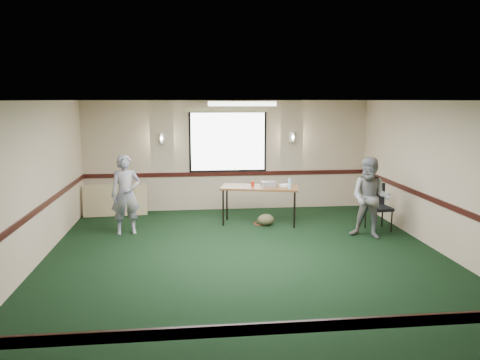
{
  "coord_description": "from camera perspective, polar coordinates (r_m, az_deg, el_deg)",
  "views": [
    {
      "loc": [
        -0.98,
        -7.43,
        2.71
      ],
      "look_at": [
        0.0,
        1.3,
        1.2
      ],
      "focal_mm": 35.0,
      "sensor_mm": 36.0,
      "label": 1
    }
  ],
  "objects": [
    {
      "name": "folding_table",
      "position": [
        10.25,
        2.41,
        -1.14
      ],
      "size": [
        1.78,
        1.04,
        0.84
      ],
      "rotation": [
        0.0,
        0.0,
        -0.24
      ],
      "color": "#573518",
      "rests_on": "ground"
    },
    {
      "name": "person_left",
      "position": [
        9.77,
        -13.76,
        -1.72
      ],
      "size": [
        0.66,
        0.5,
        1.63
      ],
      "primitive_type": "imported",
      "rotation": [
        0.0,
        0.0,
        0.19
      ],
      "color": "#394B7F",
      "rests_on": "ground"
    },
    {
      "name": "game_console",
      "position": [
        10.28,
        5.43,
        -0.66
      ],
      "size": [
        0.23,
        0.2,
        0.05
      ],
      "primitive_type": "cube",
      "rotation": [
        0.0,
        0.0,
        0.19
      ],
      "color": "white",
      "rests_on": "folding_table"
    },
    {
      "name": "room_shell",
      "position": [
        9.67,
        -0.54,
        3.04
      ],
      "size": [
        8.0,
        8.02,
        8.0
      ],
      "color": "#C7B08F",
      "rests_on": "ground"
    },
    {
      "name": "red_cup",
      "position": [
        10.27,
        1.55,
        -0.46
      ],
      "size": [
        0.07,
        0.07,
        0.11
      ],
      "primitive_type": "cylinder",
      "color": "#B71E0C",
      "rests_on": "folding_table"
    },
    {
      "name": "duffel_bag",
      "position": [
        10.24,
        3.17,
        -4.87
      ],
      "size": [
        0.4,
        0.33,
        0.25
      ],
      "primitive_type": "ellipsoid",
      "rotation": [
        0.0,
        0.0,
        -0.17
      ],
      "color": "#463D28",
      "rests_on": "ground"
    },
    {
      "name": "person_right",
      "position": [
        9.54,
        15.61,
        -2.13
      ],
      "size": [
        0.99,
        0.94,
        1.61
      ],
      "primitive_type": "imported",
      "rotation": [
        0.0,
        0.0,
        -0.57
      ],
      "color": "#728DB1",
      "rests_on": "ground"
    },
    {
      "name": "water_bottle",
      "position": [
        10.04,
        6.07,
        -0.43
      ],
      "size": [
        0.07,
        0.07,
        0.22
      ],
      "primitive_type": "cylinder",
      "color": "#97C9F7",
      "rests_on": "folding_table"
    },
    {
      "name": "ground",
      "position": [
        7.97,
        1.05,
        -10.13
      ],
      "size": [
        8.0,
        8.0,
        0.0
      ],
      "primitive_type": "plane",
      "color": "black",
      "rests_on": "ground"
    },
    {
      "name": "folded_table",
      "position": [
        11.41,
        -14.97,
        -2.39
      ],
      "size": [
        1.48,
        0.32,
        0.75
      ],
      "primitive_type": "cube",
      "rotation": [
        -0.21,
        0.0,
        0.07
      ],
      "color": "tan",
      "rests_on": "ground"
    },
    {
      "name": "conference_chair",
      "position": [
        10.3,
        16.34,
        -2.7
      ],
      "size": [
        0.51,
        0.53,
        0.96
      ],
      "rotation": [
        0.0,
        0.0,
        0.09
      ],
      "color": "black",
      "rests_on": "ground"
    },
    {
      "name": "cable_coil",
      "position": [
        10.4,
        2.64,
        -5.32
      ],
      "size": [
        0.38,
        0.38,
        0.02
      ],
      "primitive_type": "torus",
      "rotation": [
        0.0,
        0.0,
        -0.13
      ],
      "color": "red",
      "rests_on": "ground"
    },
    {
      "name": "projector",
      "position": [
        10.31,
        3.48,
        -0.47
      ],
      "size": [
        0.32,
        0.27,
        0.1
      ],
      "primitive_type": "cube",
      "rotation": [
        0.0,
        0.0,
        0.09
      ],
      "color": "gray",
      "rests_on": "folding_table"
    }
  ]
}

